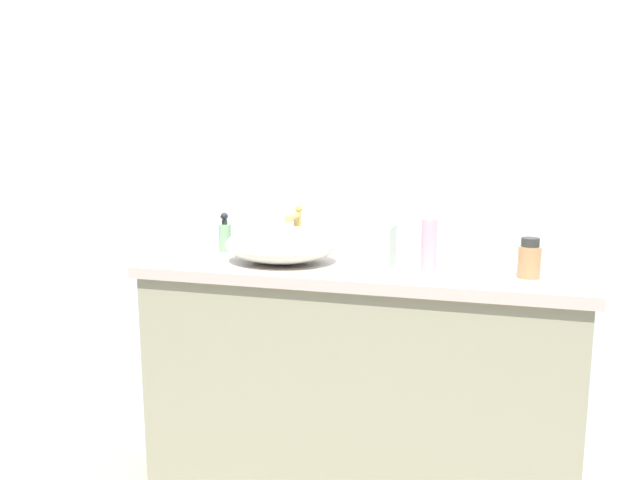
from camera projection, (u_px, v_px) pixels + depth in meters
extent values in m
cube|color=silver|center=(399.00, 150.00, 2.27)|extent=(6.00, 0.06, 2.60)
cube|color=gray|center=(358.00, 393.00, 2.14)|extent=(1.44, 0.49, 0.88)
cube|color=#BCABA0|center=(359.00, 269.00, 2.06)|extent=(1.48, 0.53, 0.04)
cube|color=#B2BCC6|center=(376.00, 81.00, 2.21)|extent=(1.22, 0.01, 1.28)
ellipsoid|color=silver|center=(280.00, 245.00, 2.07)|extent=(0.39, 0.33, 0.13)
cylinder|color=#D7A953|center=(298.00, 232.00, 2.26)|extent=(0.03, 0.03, 0.15)
cylinder|color=#D7A953|center=(293.00, 217.00, 2.19)|extent=(0.02, 0.12, 0.02)
sphere|color=#D7A953|center=(299.00, 208.00, 2.26)|extent=(0.03, 0.03, 0.03)
cylinder|color=#79A679|center=(225.00, 238.00, 2.28)|extent=(0.05, 0.05, 0.10)
cylinder|color=black|center=(224.00, 222.00, 2.27)|extent=(0.02, 0.02, 0.02)
sphere|color=#20232A|center=(224.00, 216.00, 2.27)|extent=(0.03, 0.03, 0.03)
cylinder|color=black|center=(223.00, 217.00, 2.26)|extent=(0.01, 0.02, 0.01)
cylinder|color=#D49EAC|center=(429.00, 245.00, 1.94)|extent=(0.05, 0.05, 0.17)
cylinder|color=silver|center=(430.00, 217.00, 1.93)|extent=(0.04, 0.04, 0.01)
cylinder|color=#B08251|center=(529.00, 262.00, 1.84)|extent=(0.07, 0.07, 0.10)
cylinder|color=#2E302B|center=(530.00, 242.00, 1.83)|extent=(0.05, 0.05, 0.03)
cube|color=#B8CEBA|center=(374.00, 245.00, 2.02)|extent=(0.14, 0.14, 0.14)
cone|color=white|center=(374.00, 220.00, 2.01)|extent=(0.07, 0.07, 0.04)
cylinder|color=silver|center=(489.00, 268.00, 1.91)|extent=(0.06, 0.06, 0.03)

